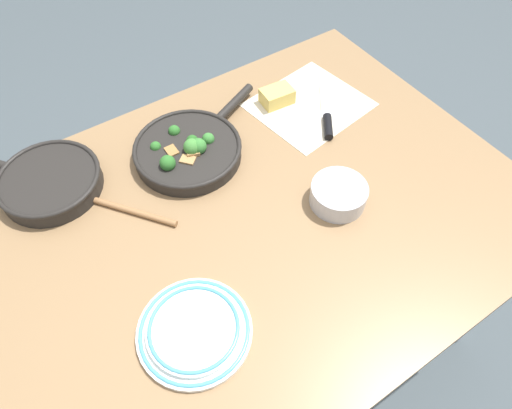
{
  "coord_description": "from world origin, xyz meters",
  "views": [
    {
      "loc": [
        0.36,
        0.54,
        1.61
      ],
      "look_at": [
        0.0,
        0.0,
        0.75
      ],
      "focal_mm": 32.0,
      "sensor_mm": 36.0,
      "label": 1
    }
  ],
  "objects_px": {
    "skillet_broccoli": "(189,149)",
    "cheese_block": "(277,96)",
    "prep_bowl_steel": "(338,195)",
    "dinner_plate_stack": "(194,330)",
    "skillet_eggs": "(49,181)",
    "grater_knife": "(327,114)",
    "wooden_spoon": "(96,200)"
  },
  "relations": [
    {
      "from": "skillet_broccoli",
      "to": "cheese_block",
      "type": "relative_size",
      "value": 4.43
    },
    {
      "from": "prep_bowl_steel",
      "to": "wooden_spoon",
      "type": "bearing_deg",
      "value": -33.35
    },
    {
      "from": "dinner_plate_stack",
      "to": "skillet_eggs",
      "type": "bearing_deg",
      "value": -77.67
    },
    {
      "from": "cheese_block",
      "to": "prep_bowl_steel",
      "type": "bearing_deg",
      "value": 77.08
    },
    {
      "from": "cheese_block",
      "to": "dinner_plate_stack",
      "type": "distance_m",
      "value": 0.71
    },
    {
      "from": "skillet_broccoli",
      "to": "cheese_block",
      "type": "bearing_deg",
      "value": -16.1
    },
    {
      "from": "wooden_spoon",
      "to": "dinner_plate_stack",
      "type": "height_order",
      "value": "dinner_plate_stack"
    },
    {
      "from": "skillet_eggs",
      "to": "prep_bowl_steel",
      "type": "relative_size",
      "value": 2.59
    },
    {
      "from": "skillet_eggs",
      "to": "cheese_block",
      "type": "height_order",
      "value": "skillet_eggs"
    },
    {
      "from": "skillet_eggs",
      "to": "wooden_spoon",
      "type": "bearing_deg",
      "value": 179.39
    },
    {
      "from": "skillet_eggs",
      "to": "cheese_block",
      "type": "relative_size",
      "value": 3.74
    },
    {
      "from": "grater_knife",
      "to": "cheese_block",
      "type": "xyz_separation_m",
      "value": [
        0.08,
        -0.13,
        0.01
      ]
    },
    {
      "from": "grater_knife",
      "to": "dinner_plate_stack",
      "type": "height_order",
      "value": "dinner_plate_stack"
    },
    {
      "from": "skillet_broccoli",
      "to": "prep_bowl_steel",
      "type": "distance_m",
      "value": 0.4
    },
    {
      "from": "cheese_block",
      "to": "prep_bowl_steel",
      "type": "relative_size",
      "value": 0.69
    },
    {
      "from": "cheese_block",
      "to": "grater_knife",
      "type": "bearing_deg",
      "value": 123.42
    },
    {
      "from": "cheese_block",
      "to": "prep_bowl_steel",
      "type": "height_order",
      "value": "prep_bowl_steel"
    },
    {
      "from": "wooden_spoon",
      "to": "prep_bowl_steel",
      "type": "height_order",
      "value": "prep_bowl_steel"
    },
    {
      "from": "skillet_eggs",
      "to": "skillet_broccoli",
      "type": "bearing_deg",
      "value": -141.89
    },
    {
      "from": "skillet_broccoli",
      "to": "wooden_spoon",
      "type": "bearing_deg",
      "value": 158.04
    },
    {
      "from": "wooden_spoon",
      "to": "cheese_block",
      "type": "height_order",
      "value": "cheese_block"
    },
    {
      "from": "skillet_eggs",
      "to": "prep_bowl_steel",
      "type": "distance_m",
      "value": 0.7
    },
    {
      "from": "skillet_broccoli",
      "to": "prep_bowl_steel",
      "type": "height_order",
      "value": "skillet_broccoli"
    },
    {
      "from": "skillet_broccoli",
      "to": "cheese_block",
      "type": "distance_m",
      "value": 0.31
    },
    {
      "from": "skillet_eggs",
      "to": "prep_bowl_steel",
      "type": "height_order",
      "value": "prep_bowl_steel"
    },
    {
      "from": "skillet_eggs",
      "to": "prep_bowl_steel",
      "type": "bearing_deg",
      "value": -163.41
    },
    {
      "from": "wooden_spoon",
      "to": "cheese_block",
      "type": "xyz_separation_m",
      "value": [
        -0.57,
        -0.06,
        0.01
      ]
    },
    {
      "from": "cheese_block",
      "to": "prep_bowl_steel",
      "type": "xyz_separation_m",
      "value": [
        0.09,
        0.38,
        0.0
      ]
    },
    {
      "from": "skillet_broccoli",
      "to": "skillet_eggs",
      "type": "bearing_deg",
      "value": 140.08
    },
    {
      "from": "skillet_broccoli",
      "to": "wooden_spoon",
      "type": "height_order",
      "value": "skillet_broccoli"
    },
    {
      "from": "cheese_block",
      "to": "dinner_plate_stack",
      "type": "height_order",
      "value": "cheese_block"
    },
    {
      "from": "dinner_plate_stack",
      "to": "prep_bowl_steel",
      "type": "relative_size",
      "value": 1.71
    }
  ]
}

